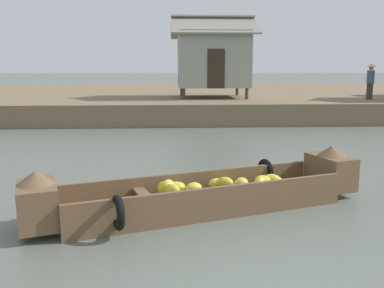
{
  "coord_description": "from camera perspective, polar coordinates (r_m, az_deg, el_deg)",
  "views": [
    {
      "loc": [
        -1.46,
        -2.73,
        2.45
      ],
      "look_at": [
        -0.98,
        6.14,
        0.81
      ],
      "focal_mm": 39.36,
      "sensor_mm": 36.0,
      "label": 1
    }
  ],
  "objects": [
    {
      "name": "riverbank_strip",
      "position": [
        27.04,
        0.01,
        6.23
      ],
      "size": [
        160.0,
        20.0,
        0.93
      ],
      "primitive_type": "cube",
      "color": "#756047",
      "rests_on": "ground"
    },
    {
      "name": "stilt_house_left",
      "position": [
        21.32,
        2.8,
        11.53
      ],
      "size": [
        4.09,
        3.75,
        3.99
      ],
      "color": "#4C3826",
      "rests_on": "riverbank_strip"
    },
    {
      "name": "ground_plane",
      "position": [
        13.05,
        3.39,
        -0.39
      ],
      "size": [
        300.0,
        300.0,
        0.0
      ],
      "primitive_type": "plane",
      "color": "#596056"
    },
    {
      "name": "vendor_person",
      "position": [
        21.56,
        23.02,
        8.04
      ],
      "size": [
        0.44,
        0.44,
        1.66
      ],
      "color": "#332D28",
      "rests_on": "riverbank_strip"
    },
    {
      "name": "banana_boat",
      "position": [
        7.31,
        1.79,
        -6.51
      ],
      "size": [
        5.93,
        2.81,
        0.95
      ],
      "color": "brown",
      "rests_on": "ground"
    }
  ]
}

